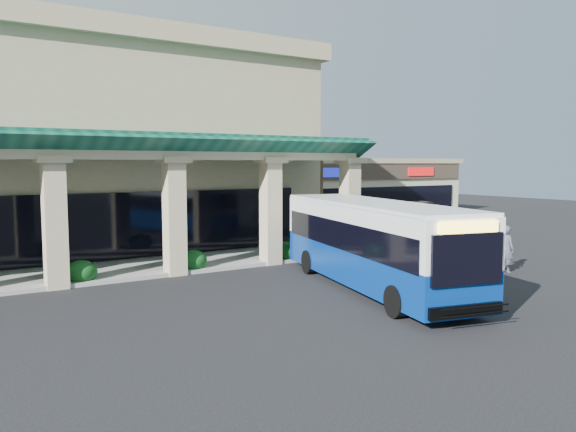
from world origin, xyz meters
TOP-DOWN VIEW (x-y plane):
  - ground at (0.00, 0.00)m, footprint 110.00×110.00m
  - main_building at (-8.00, 16.00)m, footprint 30.80×14.80m
  - arcade at (-8.00, 6.80)m, footprint 30.00×6.20m
  - strip_mall at (18.00, 24.00)m, footprint 22.50×12.50m
  - palm_0 at (8.50, 11.00)m, footprint 2.40×2.40m
  - palm_1 at (9.50, 14.00)m, footprint 2.40×2.40m
  - broadleaf_tree at (7.50, 19.00)m, footprint 2.60×2.60m
  - transit_bus at (2.00, -1.00)m, footprint 5.18×11.50m
  - pedestrian at (8.67, -1.71)m, footprint 0.56×0.77m
  - car_silver at (10.50, 13.56)m, footprint 1.77×4.31m
  - car_white at (14.93, 13.85)m, footprint 1.76×4.40m
  - car_red at (16.77, 13.40)m, footprint 3.48×5.18m
  - car_gray at (21.16, 14.64)m, footprint 3.02×5.82m

SIDE VIEW (x-z plane):
  - ground at x=0.00m, z-range 0.00..0.00m
  - car_red at x=16.77m, z-range 0.00..1.39m
  - car_white at x=14.93m, z-range 0.00..1.42m
  - car_silver at x=10.50m, z-range 0.00..1.46m
  - car_gray at x=21.16m, z-range 0.00..1.57m
  - pedestrian at x=8.67m, z-range 0.00..1.95m
  - transit_bus at x=2.00m, z-range 0.00..3.13m
  - broadleaf_tree at x=7.50m, z-range 0.00..4.81m
  - strip_mall at x=18.00m, z-range 0.00..4.90m
  - arcade at x=-8.00m, z-range 0.00..5.70m
  - palm_1 at x=9.50m, z-range 0.00..5.80m
  - palm_0 at x=8.50m, z-range 0.00..6.60m
  - main_building at x=-8.00m, z-range 0.00..11.35m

